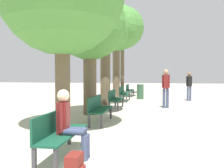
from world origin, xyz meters
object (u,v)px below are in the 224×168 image
at_px(tree_row_1, 90,25).
at_px(person_seated, 69,122).
at_px(bench_row_3, 123,92).
at_px(bench_row_4, 129,89).
at_px(bench_row_2, 115,98).
at_px(bench_row_1, 98,107).
at_px(tree_row_2, 105,31).
at_px(tree_row_4, 122,28).
at_px(pedestrian_near, 166,86).
at_px(pedestrian_mid, 189,84).
at_px(bench_row_0, 59,130).
at_px(trash_bin, 140,92).
at_px(tree_row_3, 116,29).

relative_size(tree_row_1, person_seated, 3.86).
xyz_separation_m(bench_row_3, bench_row_4, (0.00, 3.26, 0.00)).
bearing_deg(bench_row_4, bench_row_2, -90.00).
height_order(bench_row_1, bench_row_2, same).
distance_m(tree_row_2, tree_row_4, 6.94).
xyz_separation_m(pedestrian_near, pedestrian_mid, (1.47, 3.39, -0.05)).
height_order(bench_row_1, bench_row_4, same).
height_order(tree_row_2, pedestrian_mid, tree_row_2).
bearing_deg(bench_row_1, pedestrian_near, 60.08).
xyz_separation_m(bench_row_0, pedestrian_mid, (3.70, 10.53, 0.46)).
relative_size(bench_row_2, bench_row_3, 1.00).
bearing_deg(bench_row_0, tree_row_2, 94.96).
bearing_deg(pedestrian_mid, trash_bin, 168.79).
xyz_separation_m(bench_row_1, bench_row_4, (0.00, 9.77, 0.00)).
height_order(bench_row_2, person_seated, person_seated).
distance_m(person_seated, trash_bin, 11.17).
xyz_separation_m(person_seated, pedestrian_mid, (3.48, 10.59, 0.29)).
relative_size(bench_row_0, person_seated, 1.36).
xyz_separation_m(bench_row_0, person_seated, (0.22, -0.06, 0.17)).
bearing_deg(bench_row_4, bench_row_1, -90.00).
bearing_deg(tree_row_3, tree_row_1, -90.00).
distance_m(tree_row_2, person_seated, 8.59).
relative_size(tree_row_3, pedestrian_near, 3.45).
xyz_separation_m(bench_row_0, bench_row_1, (0.00, 3.26, 0.00)).
xyz_separation_m(bench_row_3, tree_row_3, (-0.69, 1.81, 3.95)).
bearing_deg(person_seated, pedestrian_mid, 71.79).
bearing_deg(bench_row_3, tree_row_3, 110.84).
height_order(tree_row_3, person_seated, tree_row_3).
relative_size(bench_row_0, pedestrian_mid, 1.02).
relative_size(pedestrian_near, trash_bin, 1.92).
bearing_deg(pedestrian_mid, person_seated, -108.21).
bearing_deg(bench_row_4, bench_row_0, -90.00).
relative_size(bench_row_2, pedestrian_mid, 1.02).
relative_size(bench_row_0, bench_row_2, 1.00).
distance_m(bench_row_1, tree_row_4, 12.37).
distance_m(bench_row_3, pedestrian_near, 3.49).
bearing_deg(bench_row_3, bench_row_1, -90.00).
bearing_deg(tree_row_1, bench_row_3, 81.98).
relative_size(bench_row_1, person_seated, 1.36).
height_order(tree_row_4, person_seated, tree_row_4).
height_order(bench_row_4, trash_bin, trash_bin).
relative_size(bench_row_3, pedestrian_near, 0.96).
height_order(tree_row_3, tree_row_4, tree_row_4).
distance_m(bench_row_2, tree_row_3, 6.46).
relative_size(bench_row_0, pedestrian_near, 0.96).
bearing_deg(bench_row_3, bench_row_0, -90.00).
relative_size(tree_row_3, person_seated, 4.85).
height_order(tree_row_1, tree_row_4, tree_row_4).
distance_m(bench_row_0, tree_row_3, 12.25).
xyz_separation_m(bench_row_4, tree_row_4, (-0.69, 1.71, 4.58)).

